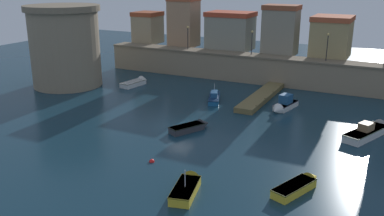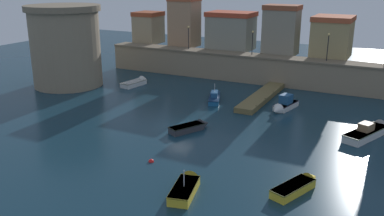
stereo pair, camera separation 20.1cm
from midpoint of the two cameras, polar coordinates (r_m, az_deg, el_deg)
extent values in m
plane|color=#112D3D|center=(45.04, -1.57, -2.36)|extent=(122.16, 122.16, 0.00)
cube|color=gray|center=(63.87, 7.84, 5.27)|extent=(46.89, 3.03, 3.82)
cube|color=#73644F|center=(63.47, 7.92, 7.06)|extent=(46.89, 3.33, 0.24)
cube|color=gray|center=(75.08, -5.79, 10.45)|extent=(4.03, 4.32, 4.65)
cube|color=#974024|center=(74.80, -5.85, 12.48)|extent=(4.19, 4.49, 0.70)
cube|color=#9F7B5C|center=(71.19, -0.94, 11.24)|extent=(4.26, 3.97, 7.34)
cube|color=gray|center=(68.44, 5.34, 10.01)|extent=(6.84, 5.02, 5.20)
cube|color=#B33F27|center=(68.12, 5.41, 12.47)|extent=(7.11, 5.22, 0.70)
cube|color=gray|center=(65.15, 11.96, 9.92)|extent=(4.89, 3.67, 6.55)
cube|color=brown|center=(64.79, 12.17, 13.10)|extent=(5.08, 3.82, 0.70)
cube|color=tan|center=(64.88, 18.36, 8.78)|extent=(5.19, 5.93, 5.17)
cube|color=#AD4D2E|center=(64.54, 18.61, 11.35)|extent=(5.39, 6.16, 0.70)
cylinder|color=gray|center=(62.91, -16.48, 7.63)|extent=(9.58, 9.58, 10.50)
cylinder|color=#776852|center=(62.25, -16.94, 12.75)|extent=(10.35, 10.35, 0.80)
cube|color=brown|center=(55.11, 9.44, 1.51)|extent=(2.24, 13.74, 0.64)
cylinder|color=#4A3F25|center=(59.62, 11.88, 2.62)|extent=(0.20, 0.20, 0.70)
cylinder|color=#4A3F25|center=(56.42, 10.94, 1.83)|extent=(0.20, 0.20, 0.70)
cylinder|color=#4A3F25|center=(53.24, 9.90, 0.94)|extent=(0.20, 0.20, 0.70)
cylinder|color=#4A3F25|center=(50.10, 8.72, -0.05)|extent=(0.20, 0.20, 0.70)
cylinder|color=black|center=(67.17, -0.39, 9.32)|extent=(0.12, 0.12, 3.29)
sphere|color=#F9D172|center=(66.93, -0.40, 10.84)|extent=(0.32, 0.32, 0.32)
cylinder|color=black|center=(63.11, 8.20, 8.55)|extent=(0.12, 0.12, 3.16)
sphere|color=#F9D172|center=(62.87, 8.27, 10.11)|extent=(0.32, 0.32, 0.32)
cylinder|color=black|center=(60.56, 17.86, 7.64)|extent=(0.12, 0.12, 3.43)
sphere|color=#F9D172|center=(60.29, 18.02, 9.39)|extent=(0.32, 0.32, 0.32)
cube|color=#333338|center=(43.22, -0.61, -2.75)|extent=(2.81, 3.84, 0.68)
cone|color=#333338|center=(44.51, 1.80, -2.14)|extent=(1.56, 1.47, 1.23)
cube|color=black|center=(43.12, -0.61, -2.37)|extent=(2.87, 3.92, 0.08)
cube|color=#195689|center=(53.69, 3.13, 1.29)|extent=(2.84, 4.85, 0.64)
cone|color=#195689|center=(56.54, 3.30, 2.13)|extent=(1.58, 1.66, 1.19)
cube|color=#0D2343|center=(53.61, 3.14, 1.58)|extent=(2.90, 4.95, 0.08)
cube|color=navy|center=(53.42, 3.14, 1.91)|extent=(1.39, 1.95, 0.61)
cube|color=#99B7C6|center=(54.27, 3.19, 2.19)|extent=(0.71, 0.32, 0.37)
cylinder|color=#B2B2B7|center=(53.58, 3.17, 2.48)|extent=(0.08, 0.08, 1.55)
cube|color=gold|center=(31.31, -0.87, -11.04)|extent=(2.31, 4.00, 0.72)
cone|color=gold|center=(33.33, 0.18, -9.16)|extent=(1.63, 1.35, 1.43)
cube|color=#716417|center=(31.16, -0.88, -10.52)|extent=(2.36, 4.08, 0.08)
cylinder|color=#B2B2B7|center=(30.81, -0.90, -9.43)|extent=(0.08, 0.08, 1.29)
cube|color=silver|center=(51.81, 12.63, 0.29)|extent=(2.23, 4.04, 0.68)
cone|color=silver|center=(49.76, 11.39, -0.34)|extent=(1.59, 1.33, 1.40)
cube|color=slate|center=(51.72, 12.65, 0.61)|extent=(2.27, 4.12, 0.08)
cube|color=navy|center=(51.45, 12.63, 1.19)|extent=(1.45, 1.68, 1.08)
cube|color=gold|center=(32.47, 13.59, -10.49)|extent=(2.64, 4.14, 0.69)
cone|color=gold|center=(34.34, 15.99, -9.07)|extent=(1.55, 1.47, 1.24)
cube|color=#505117|center=(32.33, 13.63, -10.02)|extent=(2.69, 4.22, 0.08)
cube|color=white|center=(61.45, -7.77, 3.27)|extent=(2.13, 4.09, 0.68)
cone|color=white|center=(63.22, -6.29, 3.73)|extent=(1.67, 1.29, 1.54)
cube|color=#686B53|center=(61.37, -7.78, 3.54)|extent=(2.17, 4.17, 0.08)
cube|color=silver|center=(44.99, 22.45, -3.23)|extent=(3.87, 6.16, 0.79)
cone|color=silver|center=(48.12, 24.47, -2.18)|extent=(2.03, 1.91, 1.62)
cube|color=#627555|center=(44.88, 22.50, -2.81)|extent=(3.94, 6.28, 0.08)
cube|color=olive|center=(44.61, 22.47, -2.35)|extent=(1.54, 1.71, 0.76)
sphere|color=red|center=(36.75, -5.34, -7.20)|extent=(0.48, 0.48, 0.48)
camera|label=1|loc=(0.10, -89.88, 0.04)|focal=39.68mm
camera|label=2|loc=(0.10, 90.12, -0.04)|focal=39.68mm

